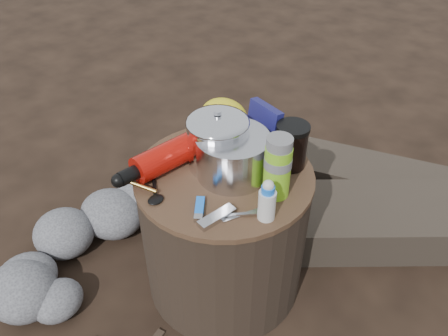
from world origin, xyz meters
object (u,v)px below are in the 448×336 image
Objects in this scene: stump at (224,231)px; camping_pot at (218,140)px; fuel_bottle at (173,153)px; thermos at (277,167)px; travel_mug at (291,146)px.

camping_pot reaches higher than stump.
fuel_bottle is (-0.10, -0.08, -0.05)m from camping_pot.
thermos is (0.20, -0.00, 0.00)m from camping_pot.
thermos is (0.29, 0.08, 0.05)m from fuel_bottle.
thermos is at bearing 6.55° from stump.
fuel_bottle is at bearing -141.50° from travel_mug.
thermos is at bearing -73.89° from travel_mug.
camping_pot is (-0.04, 0.02, 0.32)m from stump.
fuel_bottle is at bearing -165.33° from thermos.
stump is at bearing -27.36° from camping_pot.
travel_mug is at bearing 50.07° from stump.
thermos reaches higher than fuel_bottle.
travel_mug is at bearing 38.50° from camping_pot.
thermos is (0.16, 0.02, 0.32)m from stump.
travel_mug is (0.16, 0.13, -0.02)m from camping_pot.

